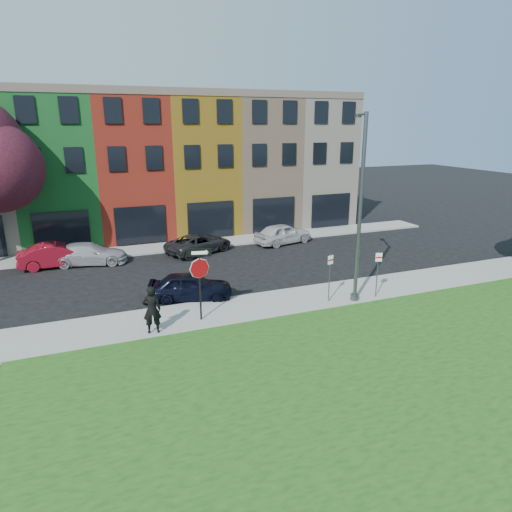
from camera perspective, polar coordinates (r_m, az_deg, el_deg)
name	(u,v)px	position (r m, az deg, el deg)	size (l,w,h in m)	color
ground	(320,328)	(19.52, 7.97, -8.89)	(120.00, 120.00, 0.00)	black
sidewalk_near	(325,296)	(22.81, 8.67, -4.94)	(40.00, 3.00, 0.12)	gray
sidewalk_far	(174,246)	(31.90, -10.21, 1.18)	(40.00, 2.40, 0.12)	gray
rowhouse_block	(161,166)	(37.15, -11.83, 10.95)	(30.00, 10.12, 10.00)	#BAB19B
stop_sign	(200,270)	(19.14, -7.08, -1.70)	(1.03, 0.29, 3.17)	black
man	(152,310)	(18.74, -12.89, -6.56)	(0.78, 0.57, 1.98)	black
sedan_near	(190,286)	(22.25, -8.22, -3.77)	(4.28, 2.65, 1.36)	black
parked_car_red	(57,255)	(29.48, -23.59, 0.10)	(4.38, 1.65, 1.43)	maroon
parked_car_silver	(89,254)	(29.30, -20.18, 0.26)	(4.75, 2.62, 1.30)	#A6A5AA
parked_car_dark	(199,243)	(30.17, -7.13, 1.57)	(5.05, 3.83, 1.27)	black
parked_car_white	(283,234)	(32.29, 3.40, 2.82)	(4.55, 2.67, 1.45)	silver
street_lamp	(359,210)	(21.41, 12.81, 5.69)	(1.30, 2.41, 8.61)	#4D4F52
parking_sign_a	(330,272)	(21.53, 9.21, -1.94)	(0.31, 0.12, 2.38)	#4D4F52
parking_sign_b	(378,268)	(22.59, 14.98, -1.50)	(0.31, 0.12, 2.32)	#4D4F52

